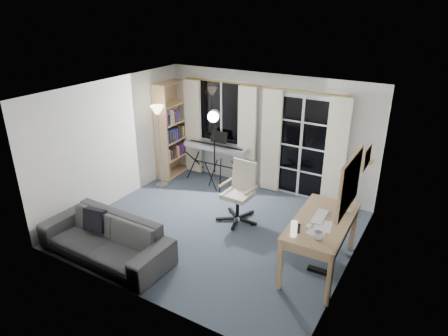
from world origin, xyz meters
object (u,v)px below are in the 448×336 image
(torchiere_lamp, at_px, (158,122))
(monitor, at_px, (347,192))
(office_chair, at_px, (241,186))
(sofa, at_px, (104,233))
(bookshelf, at_px, (172,131))
(studio_light, at_px, (214,126))
(mug, at_px, (318,235))
(desk, at_px, (322,226))
(keyboard_piano, at_px, (216,148))

(torchiere_lamp, height_order, monitor, torchiere_lamp)
(office_chair, distance_m, sofa, 2.46)
(bookshelf, distance_m, studio_light, 1.41)
(mug, bearing_deg, office_chair, 145.60)
(desk, height_order, mug, mug)
(sofa, bearing_deg, office_chair, 60.82)
(torchiere_lamp, distance_m, office_chair, 2.28)
(desk, height_order, sofa, sofa)
(office_chair, bearing_deg, keyboard_piano, 139.09)
(torchiere_lamp, relative_size, office_chair, 1.60)
(desk, bearing_deg, monitor, 64.53)
(bookshelf, bearing_deg, mug, -31.69)
(bookshelf, distance_m, mug, 4.68)
(office_chair, bearing_deg, studio_light, 147.01)
(studio_light, bearing_deg, bookshelf, 143.40)
(monitor, height_order, mug, monitor)
(keyboard_piano, relative_size, monitor, 2.46)
(bookshelf, xyz_separation_m, studio_light, (1.31, -0.32, 0.42))
(torchiere_lamp, bearing_deg, monitor, -8.89)
(torchiere_lamp, height_order, sofa, torchiere_lamp)
(bookshelf, distance_m, desk, 4.38)
(office_chair, bearing_deg, sofa, -118.23)
(torchiere_lamp, relative_size, mug, 13.12)
(studio_light, height_order, office_chair, studio_light)
(bookshelf, xyz_separation_m, sofa, (1.09, -3.14, -0.58))
(monitor, bearing_deg, bookshelf, 160.91)
(bookshelf, height_order, sofa, bookshelf)
(sofa, bearing_deg, torchiere_lamp, 110.86)
(mug, bearing_deg, bookshelf, 151.29)
(mug, bearing_deg, desk, 101.31)
(monitor, relative_size, sofa, 0.27)
(mug, distance_m, sofa, 3.18)
(monitor, bearing_deg, sofa, -151.34)
(desk, bearing_deg, studio_light, 150.18)
(studio_light, relative_size, mug, 13.24)
(torchiere_lamp, relative_size, keyboard_piano, 1.21)
(bookshelf, height_order, monitor, bookshelf)
(studio_light, height_order, monitor, studio_light)
(torchiere_lamp, distance_m, keyboard_piano, 1.34)
(office_chair, height_order, mug, office_chair)
(studio_light, height_order, mug, studio_light)
(keyboard_piano, relative_size, studio_light, 0.82)
(bookshelf, relative_size, mug, 15.80)
(studio_light, bearing_deg, torchiere_lamp, 174.80)
(studio_light, height_order, desk, studio_light)
(torchiere_lamp, xyz_separation_m, mug, (3.91, -1.58, -0.53))
(office_chair, distance_m, monitor, 1.96)
(torchiere_lamp, bearing_deg, sofa, -70.10)
(bookshelf, bearing_deg, desk, -26.56)
(studio_light, bearing_deg, mug, -57.48)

